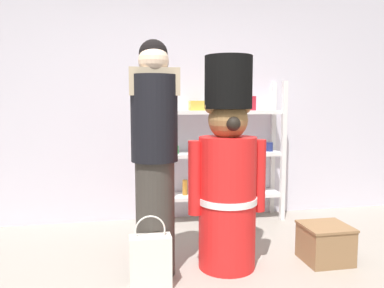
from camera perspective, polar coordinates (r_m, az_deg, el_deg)
name	(u,v)px	position (r m, az deg, el deg)	size (l,w,h in m)	color
back_wall	(169,104)	(4.26, -3.56, 6.06)	(6.40, 0.12, 2.60)	silver
merchandise_shelf	(224,151)	(4.19, 4.84, -1.08)	(1.36, 0.35, 1.56)	white
teddy_bear_guard	(227,174)	(2.95, 5.44, -4.54)	(0.63, 0.47, 1.67)	red
person_shopper	(155,155)	(2.80, -5.73, -1.65)	(0.36, 0.35, 1.77)	#38332D
shopping_bag	(151,261)	(2.78, -6.36, -17.30)	(0.29, 0.13, 0.53)	silver
display_crate	(325,243)	(3.38, 19.68, -14.07)	(0.38, 0.36, 0.31)	olive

